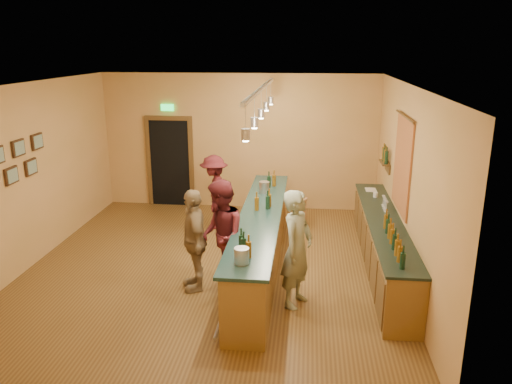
# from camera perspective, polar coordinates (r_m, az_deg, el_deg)

# --- Properties ---
(floor) EXTENTS (7.00, 7.00, 0.00)m
(floor) POSITION_cam_1_polar(r_m,az_deg,el_deg) (9.07, -4.88, -8.46)
(floor) COLOR brown
(floor) RESTS_ON ground
(ceiling) EXTENTS (6.50, 7.00, 0.02)m
(ceiling) POSITION_cam_1_polar(r_m,az_deg,el_deg) (8.25, -5.42, 12.13)
(ceiling) COLOR silver
(ceiling) RESTS_ON wall_back
(wall_back) EXTENTS (6.50, 0.02, 3.20)m
(wall_back) POSITION_cam_1_polar(r_m,az_deg,el_deg) (11.89, -1.91, 5.72)
(wall_back) COLOR #B78B44
(wall_back) RESTS_ON floor
(wall_front) EXTENTS (6.50, 0.02, 3.20)m
(wall_front) POSITION_cam_1_polar(r_m,az_deg,el_deg) (5.33, -12.39, -8.47)
(wall_front) COLOR #B78B44
(wall_front) RESTS_ON floor
(wall_left) EXTENTS (0.02, 7.00, 3.20)m
(wall_left) POSITION_cam_1_polar(r_m,az_deg,el_deg) (9.68, -24.38, 1.76)
(wall_left) COLOR #B78B44
(wall_left) RESTS_ON floor
(wall_right) EXTENTS (0.02, 7.00, 3.20)m
(wall_right) POSITION_cam_1_polar(r_m,az_deg,el_deg) (8.52, 16.84, 0.69)
(wall_right) COLOR #B78B44
(wall_right) RESTS_ON floor
(doorway) EXTENTS (1.15, 0.09, 2.48)m
(doorway) POSITION_cam_1_polar(r_m,az_deg,el_deg) (12.31, -9.78, 3.61)
(doorway) COLOR black
(doorway) RESTS_ON wall_back
(tapestry) EXTENTS (0.03, 1.40, 1.60)m
(tapestry) POSITION_cam_1_polar(r_m,az_deg,el_deg) (8.84, 16.39, 2.96)
(tapestry) COLOR maroon
(tapestry) RESTS_ON wall_right
(bottle_shelf) EXTENTS (0.17, 0.55, 0.54)m
(bottle_shelf) POSITION_cam_1_polar(r_m,az_deg,el_deg) (10.31, 14.58, 3.91)
(bottle_shelf) COLOR #543819
(bottle_shelf) RESTS_ON wall_right
(picture_grid) EXTENTS (0.06, 2.20, 0.70)m
(picture_grid) POSITION_cam_1_polar(r_m,az_deg,el_deg) (8.97, -26.77, 2.69)
(picture_grid) COLOR #382111
(picture_grid) RESTS_ON wall_left
(back_counter) EXTENTS (0.60, 4.55, 1.27)m
(back_counter) POSITION_cam_1_polar(r_m,az_deg,el_deg) (8.99, 14.29, -5.78)
(back_counter) COLOR brown
(back_counter) RESTS_ON floor
(tasting_bar) EXTENTS (0.74, 5.10, 1.38)m
(tasting_bar) POSITION_cam_1_polar(r_m,az_deg,el_deg) (8.71, 0.53, -5.13)
(tasting_bar) COLOR brown
(tasting_bar) RESTS_ON floor
(pendant_track) EXTENTS (0.11, 4.60, 0.50)m
(pendant_track) POSITION_cam_1_polar(r_m,az_deg,el_deg) (8.15, 0.59, 10.61)
(pendant_track) COLOR silver
(pendant_track) RESTS_ON ceiling
(bartender) EXTENTS (0.66, 0.78, 1.81)m
(bartender) POSITION_cam_1_polar(r_m,az_deg,el_deg) (7.48, 4.71, -6.49)
(bartender) COLOR gray
(bartender) RESTS_ON floor
(customer_a) EXTENTS (0.90, 1.04, 1.83)m
(customer_a) POSITION_cam_1_polar(r_m,az_deg,el_deg) (7.88, -4.05, -5.17)
(customer_a) COLOR #59191E
(customer_a) RESTS_ON floor
(customer_b) EXTENTS (0.72, 1.06, 1.67)m
(customer_b) POSITION_cam_1_polar(r_m,az_deg,el_deg) (8.03, -7.07, -5.43)
(customer_b) COLOR #997A51
(customer_b) RESTS_ON floor
(customer_c) EXTENTS (0.78, 1.12, 1.59)m
(customer_c) POSITION_cam_1_polar(r_m,az_deg,el_deg) (10.70, -4.78, 0.02)
(customer_c) COLOR #59191E
(customer_c) RESTS_ON floor
(bar_stool) EXTENTS (0.32, 0.32, 0.66)m
(bar_stool) POSITION_cam_1_polar(r_m,az_deg,el_deg) (10.79, 5.04, -1.43)
(bar_stool) COLOR #996445
(bar_stool) RESTS_ON floor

